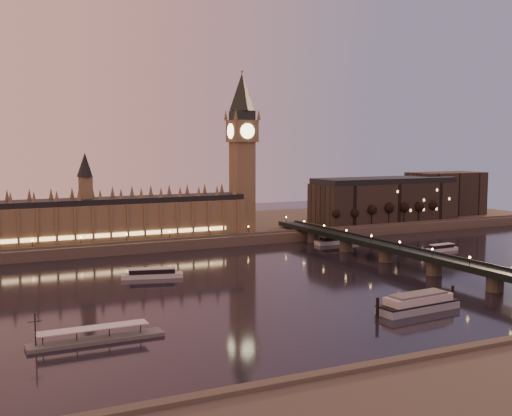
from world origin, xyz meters
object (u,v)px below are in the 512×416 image
at_px(cruise_boat_b, 337,240).
at_px(pontoon_pier, 96,338).
at_px(moored_barge, 418,303).
at_px(cruise_boat_a, 152,274).

height_order(cruise_boat_b, pontoon_pier, pontoon_pier).
bearing_deg(cruise_boat_b, moored_barge, -110.31).
bearing_deg(moored_barge, cruise_boat_a, 120.95).
bearing_deg(moored_barge, cruise_boat_b, 63.14).
distance_m(cruise_boat_a, cruise_boat_b, 143.11).
xyz_separation_m(cruise_boat_a, cruise_boat_b, (134.73, 48.25, 0.29)).
bearing_deg(cruise_boat_b, cruise_boat_a, -158.56).
distance_m(cruise_boat_a, moored_barge, 126.16).
relative_size(moored_barge, pontoon_pier, 0.92).
relative_size(cruise_boat_a, cruise_boat_b, 1.02).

